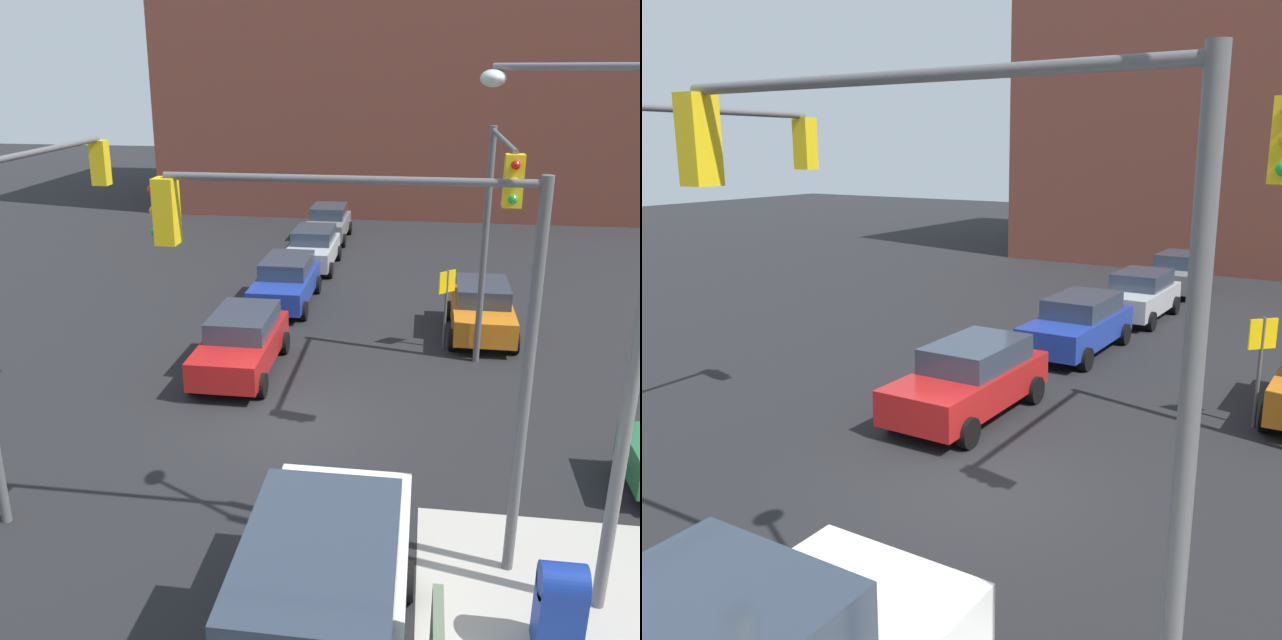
# 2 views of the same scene
# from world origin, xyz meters

# --- Properties ---
(ground_plane) EXTENTS (120.00, 120.00, 0.00)m
(ground_plane) POSITION_xyz_m (0.00, 0.00, 0.00)
(ground_plane) COLOR black
(building_brick_west) EXTENTS (16.00, 28.00, 16.25)m
(building_brick_west) POSITION_xyz_m (-32.00, 1.85, 8.12)
(building_brick_west) COLOR brown
(building_brick_west) RESTS_ON ground
(traffic_signal_nw_corner) EXTENTS (5.46, 0.36, 6.50)m
(traffic_signal_nw_corner) POSITION_xyz_m (-2.42, 4.50, 4.63)
(traffic_signal_nw_corner) COLOR #59595B
(traffic_signal_nw_corner) RESTS_ON ground
(traffic_signal_se_corner) EXTENTS (5.70, 0.36, 6.50)m
(traffic_signal_se_corner) POSITION_xyz_m (2.32, -4.50, 4.64)
(traffic_signal_se_corner) COLOR #59595B
(traffic_signal_se_corner) RESTS_ON ground
(traffic_signal_ne_corner) EXTENTS (0.36, 5.86, 6.50)m
(traffic_signal_ne_corner) POSITION_xyz_m (4.50, 2.25, 4.65)
(traffic_signal_ne_corner) COLOR #59595B
(traffic_signal_ne_corner) RESTS_ON ground
(street_lamp_corner) EXTENTS (1.54, 2.38, 8.00)m
(street_lamp_corner) POSITION_xyz_m (5.02, 5.48, 4.70)
(street_lamp_corner) COLOR slate
(street_lamp_corner) RESTS_ON ground
(warning_sign_two_way) EXTENTS (0.48, 0.48, 2.40)m
(warning_sign_two_way) POSITION_xyz_m (-5.40, 3.60, 1.64)
(warning_sign_two_way) COLOR #4C4C4C
(warning_sign_two_way) RESTS_ON ground
(mailbox_blue) EXTENTS (0.56, 0.64, 1.43)m
(mailbox_blue) POSITION_xyz_m (6.20, 5.00, 0.76)
(mailbox_blue) COLOR navy
(mailbox_blue) RESTS_ON ground
(sedan_gray) EXTENTS (4.02, 2.02, 1.62)m
(sedan_gray) POSITION_xyz_m (-19.00, -1.71, 0.84)
(sedan_gray) COLOR slate
(sedan_gray) RESTS_ON ground
(sedan_orange) EXTENTS (3.96, 2.02, 1.62)m
(sedan_orange) POSITION_xyz_m (-6.70, 4.75, 0.84)
(sedan_orange) COLOR orange
(sedan_orange) RESTS_ON ground
(hatchback_blue) EXTENTS (4.48, 2.02, 1.62)m
(hatchback_blue) POSITION_xyz_m (-8.85, -1.83, 0.84)
(hatchback_blue) COLOR #1E389E
(hatchback_blue) RESTS_ON ground
(coupe_red) EXTENTS (4.39, 2.02, 1.62)m
(coupe_red) POSITION_xyz_m (-2.90, -1.91, 0.84)
(coupe_red) COLOR #B21919
(coupe_red) RESTS_ON ground
(sedan_silver) EXTENTS (4.14, 2.02, 1.62)m
(sedan_silver) POSITION_xyz_m (-13.81, -1.64, 0.84)
(sedan_silver) COLOR #B7BABF
(sedan_silver) RESTS_ON ground
(van_white_delivery) EXTENTS (5.40, 2.32, 2.62)m
(van_white_delivery) POSITION_xyz_m (7.40, 1.80, 1.28)
(van_white_delivery) COLOR white
(van_white_delivery) RESTS_ON ground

